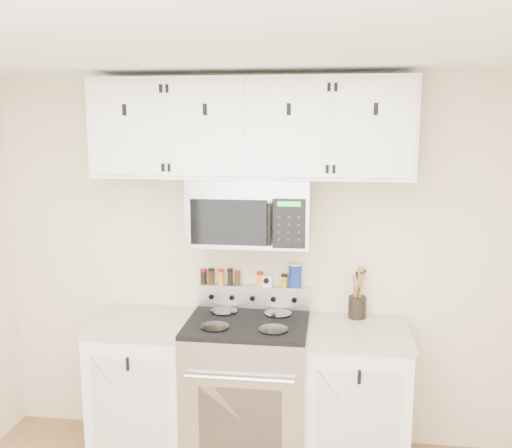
{
  "coord_description": "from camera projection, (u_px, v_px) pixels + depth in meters",
  "views": [
    {
      "loc": [
        0.5,
        -1.98,
        2.17
      ],
      "look_at": [
        0.05,
        1.45,
        1.57
      ],
      "focal_mm": 40.0,
      "sensor_mm": 36.0,
      "label": 1
    }
  ],
  "objects": [
    {
      "name": "ceiling",
      "position": [
        186.0,
        29.0,
        1.94
      ],
      "size": [
        3.5,
        3.5,
        0.01
      ],
      "primitive_type": "cube",
      "color": "white",
      "rests_on": "back_wall"
    },
    {
      "name": "microwave",
      "position": [
        250.0,
        211.0,
        3.61
      ],
      "size": [
        0.76,
        0.44,
        0.42
      ],
      "color": "#9E9EA3",
      "rests_on": "back_wall"
    },
    {
      "name": "spice_jar_3",
      "position": [
        230.0,
        277.0,
        3.87
      ],
      "size": [
        0.04,
        0.04,
        0.11
      ],
      "color": "black",
      "rests_on": "range"
    },
    {
      "name": "spice_jar_6",
      "position": [
        284.0,
        280.0,
        3.82
      ],
      "size": [
        0.04,
        0.04,
        0.09
      ],
      "color": "gold",
      "rests_on": "range"
    },
    {
      "name": "upper_cabinets",
      "position": [
        251.0,
        128.0,
        3.55
      ],
      "size": [
        2.0,
        0.35,
        0.62
      ],
      "color": "white",
      "rests_on": "back_wall"
    },
    {
      "name": "range",
      "position": [
        248.0,
        389.0,
        3.68
      ],
      "size": [
        0.76,
        0.65,
        1.1
      ],
      "color": "#B7B7BA",
      "rests_on": "floor"
    },
    {
      "name": "base_cabinet_left",
      "position": [
        146.0,
        385.0,
        3.8
      ],
      "size": [
        0.64,
        0.62,
        0.92
      ],
      "color": "white",
      "rests_on": "floor"
    },
    {
      "name": "spice_jar_1",
      "position": [
        211.0,
        276.0,
        3.88
      ],
      "size": [
        0.04,
        0.04,
        0.11
      ],
      "color": "#3A250D",
      "rests_on": "range"
    },
    {
      "name": "spice_jar_5",
      "position": [
        260.0,
        279.0,
        3.84
      ],
      "size": [
        0.04,
        0.04,
        0.1
      ],
      "color": "gold",
      "rests_on": "range"
    },
    {
      "name": "salt_canister",
      "position": [
        295.0,
        275.0,
        3.8
      ],
      "size": [
        0.09,
        0.09,
        0.16
      ],
      "color": "#162C99",
      "rests_on": "range"
    },
    {
      "name": "kitchen_timer",
      "position": [
        267.0,
        280.0,
        3.84
      ],
      "size": [
        0.08,
        0.07,
        0.08
      ],
      "primitive_type": "cube",
      "rotation": [
        0.0,
        0.0,
        0.23
      ],
      "color": "white",
      "rests_on": "range"
    },
    {
      "name": "utensil_crock",
      "position": [
        357.0,
        305.0,
        3.73
      ],
      "size": [
        0.12,
        0.12,
        0.34
      ],
      "color": "black",
      "rests_on": "base_cabinet_right"
    },
    {
      "name": "base_cabinet_right",
      "position": [
        356.0,
        398.0,
        3.62
      ],
      "size": [
        0.64,
        0.62,
        0.92
      ],
      "color": "white",
      "rests_on": "floor"
    },
    {
      "name": "spice_jar_2",
      "position": [
        221.0,
        277.0,
        3.87
      ],
      "size": [
        0.04,
        0.04,
        0.1
      ],
      "color": "orange",
      "rests_on": "range"
    },
    {
      "name": "spice_jar_0",
      "position": [
        203.0,
        276.0,
        3.89
      ],
      "size": [
        0.05,
        0.05,
        0.1
      ],
      "color": "black",
      "rests_on": "range"
    },
    {
      "name": "spice_jar_4",
      "position": [
        238.0,
        278.0,
        3.86
      ],
      "size": [
        0.04,
        0.04,
        0.1
      ],
      "color": "#412F0F",
      "rests_on": "range"
    },
    {
      "name": "back_wall",
      "position": [
        254.0,
        263.0,
        3.86
      ],
      "size": [
        3.5,
        0.01,
        2.5
      ],
      "primitive_type": "cube",
      "color": "beige",
      "rests_on": "floor"
    }
  ]
}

